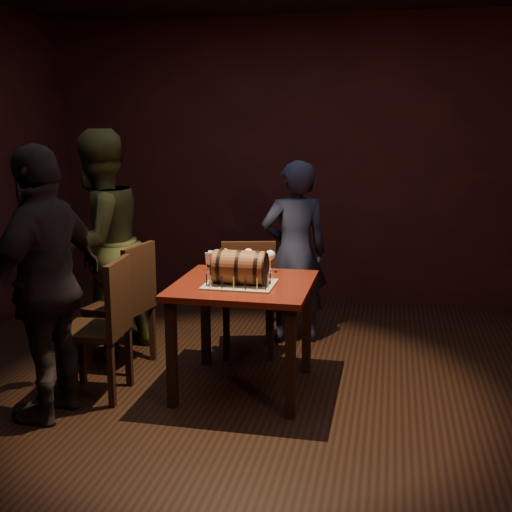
# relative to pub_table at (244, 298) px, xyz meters

# --- Properties ---
(room_shell) EXTENTS (5.04, 5.04, 2.80)m
(room_shell) POSITION_rel_pub_table_xyz_m (0.02, -0.13, 0.76)
(room_shell) COLOR black
(room_shell) RESTS_ON ground
(pub_table) EXTENTS (0.90, 0.90, 0.75)m
(pub_table) POSITION_rel_pub_table_xyz_m (0.00, 0.00, 0.00)
(pub_table) COLOR #48110C
(pub_table) RESTS_ON ground
(cake_board) EXTENTS (0.45, 0.35, 0.01)m
(cake_board) POSITION_rel_pub_table_xyz_m (-0.01, -0.08, 0.12)
(cake_board) COLOR gray
(cake_board) RESTS_ON pub_table
(barrel_cake) EXTENTS (0.40, 0.24, 0.24)m
(barrel_cake) POSITION_rel_pub_table_xyz_m (-0.01, -0.08, 0.23)
(barrel_cake) COLOR brown
(barrel_cake) RESTS_ON cake_board
(birthday_candles) EXTENTS (0.40, 0.30, 0.09)m
(birthday_candles) POSITION_rel_pub_table_xyz_m (-0.01, -0.08, 0.16)
(birthday_candles) COLOR #F5ED92
(birthday_candles) RESTS_ON cake_board
(wine_glass_left) EXTENTS (0.07, 0.07, 0.16)m
(wine_glass_left) POSITION_rel_pub_table_xyz_m (-0.21, 0.31, 0.23)
(wine_glass_left) COLOR silver
(wine_glass_left) RESTS_ON pub_table
(wine_glass_mid) EXTENTS (0.07, 0.07, 0.16)m
(wine_glass_mid) POSITION_rel_pub_table_xyz_m (-0.04, 0.34, 0.23)
(wine_glass_mid) COLOR silver
(wine_glass_mid) RESTS_ON pub_table
(wine_glass_right) EXTENTS (0.07, 0.07, 0.16)m
(wine_glass_right) POSITION_rel_pub_table_xyz_m (0.12, 0.32, 0.23)
(wine_glass_right) COLOR silver
(wine_glass_right) RESTS_ON pub_table
(pint_of_ale) EXTENTS (0.07, 0.07, 0.15)m
(pint_of_ale) POSITION_rel_pub_table_xyz_m (-0.12, 0.21, 0.18)
(pint_of_ale) COLOR silver
(pint_of_ale) RESTS_ON pub_table
(menu_card) EXTENTS (0.10, 0.05, 0.13)m
(menu_card) POSITION_rel_pub_table_xyz_m (-0.29, 0.31, 0.17)
(menu_card) COLOR white
(menu_card) RESTS_ON pub_table
(chair_back) EXTENTS (0.48, 0.48, 0.93)m
(chair_back) POSITION_rel_pub_table_xyz_m (-0.10, 0.60, -0.12)
(chair_back) COLOR black
(chair_back) RESTS_ON ground
(chair_left_rear) EXTENTS (0.46, 0.46, 0.93)m
(chair_left_rear) POSITION_rel_pub_table_xyz_m (-0.92, 0.22, -0.12)
(chair_left_rear) COLOR black
(chair_left_rear) RESTS_ON ground
(chair_left_front) EXTENTS (0.43, 0.43, 0.93)m
(chair_left_front) POSITION_rel_pub_table_xyz_m (-0.86, -0.30, -0.12)
(chair_left_front) COLOR black
(chair_left_front) RESTS_ON ground
(person_back) EXTENTS (0.64, 0.53, 1.50)m
(person_back) POSITION_rel_pub_table_xyz_m (0.19, 1.04, 0.11)
(person_back) COLOR #1A1C34
(person_back) RESTS_ON ground
(person_left_rear) EXTENTS (0.94, 1.04, 1.75)m
(person_left_rear) POSITION_rel_pub_table_xyz_m (-1.25, 0.47, 0.23)
(person_left_rear) COLOR #3C3F1F
(person_left_rear) RESTS_ON ground
(person_left_front) EXTENTS (0.54, 1.03, 1.68)m
(person_left_front) POSITION_rel_pub_table_xyz_m (-1.07, -0.63, 0.20)
(person_left_front) COLOR black
(person_left_front) RESTS_ON ground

